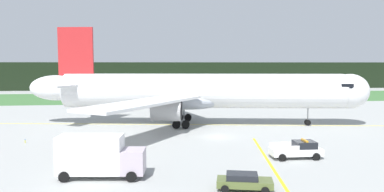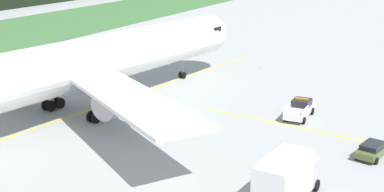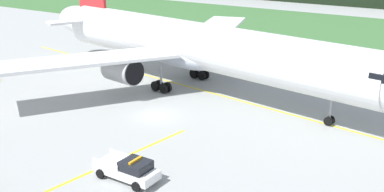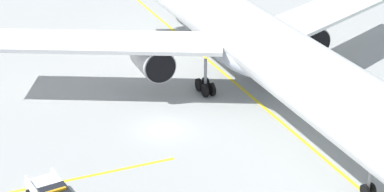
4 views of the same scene
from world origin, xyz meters
name	(u,v)px [view 4 (image 4 of 4)]	position (x,y,z in m)	size (l,w,h in m)	color
ground	(163,129)	(0.00, 0.00, 0.00)	(320.00, 320.00, 0.00)	#9A9D9A
taxiway_centerline_main	(256,100)	(-0.47, 9.77, 0.00)	(70.09, 0.30, 0.01)	yellow
airliner	(255,43)	(-1.07, 9.87, 5.28)	(53.92, 44.16, 15.51)	white
taxiway_edge_light_west	(46,41)	(-24.13, -0.93, 0.26)	(0.12, 0.12, 0.48)	yellow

